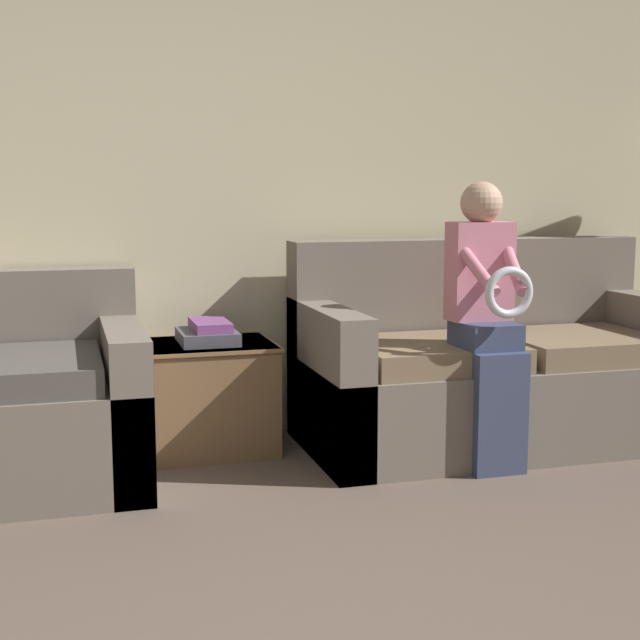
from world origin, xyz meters
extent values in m
cube|color=beige|center=(0.00, 2.75, 1.27)|extent=(7.76, 0.06, 2.55)
cube|color=#70665B|center=(1.48, 2.20, 0.21)|extent=(1.81, 0.87, 0.41)
cube|color=#70665B|center=(1.48, 2.54, 0.68)|extent=(1.81, 0.20, 0.54)
cube|color=#70665B|center=(0.66, 2.20, 0.34)|extent=(0.16, 0.87, 0.68)
cube|color=#7A664C|center=(1.11, 2.10, 0.47)|extent=(0.70, 0.63, 0.11)
cube|color=#7A664C|center=(1.86, 2.10, 0.47)|extent=(0.70, 0.63, 0.11)
cube|color=#70665B|center=(-0.23, 2.22, 0.32)|extent=(0.16, 0.96, 0.64)
cube|color=#514C47|center=(-0.59, 2.12, 0.48)|extent=(0.53, 0.72, 0.11)
cube|color=#384260|center=(1.28, 1.76, 0.26)|extent=(0.23, 0.10, 0.52)
cube|color=#384260|center=(1.28, 1.90, 0.58)|extent=(0.23, 0.28, 0.11)
cube|color=#D17A8E|center=(1.28, 1.97, 0.84)|extent=(0.27, 0.14, 0.43)
sphere|color=tan|center=(1.28, 1.97, 1.14)|extent=(0.18, 0.18, 0.18)
torus|color=silver|center=(1.28, 1.70, 0.78)|extent=(0.21, 0.04, 0.21)
cylinder|color=#D17A8E|center=(1.19, 1.84, 0.88)|extent=(0.11, 0.31, 0.23)
cylinder|color=#D17A8E|center=(1.36, 1.84, 0.88)|extent=(0.11, 0.31, 0.23)
cube|color=brown|center=(0.17, 2.45, 0.25)|extent=(0.56, 0.48, 0.50)
cube|color=brown|center=(0.17, 2.45, 0.50)|extent=(0.58, 0.50, 0.02)
cube|color=#4C4C56|center=(0.16, 2.45, 0.53)|extent=(0.26, 0.32, 0.06)
cube|color=#7A4284|center=(0.17, 2.46, 0.58)|extent=(0.16, 0.31, 0.04)
camera|label=1|loc=(-0.46, -1.53, 1.19)|focal=50.00mm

